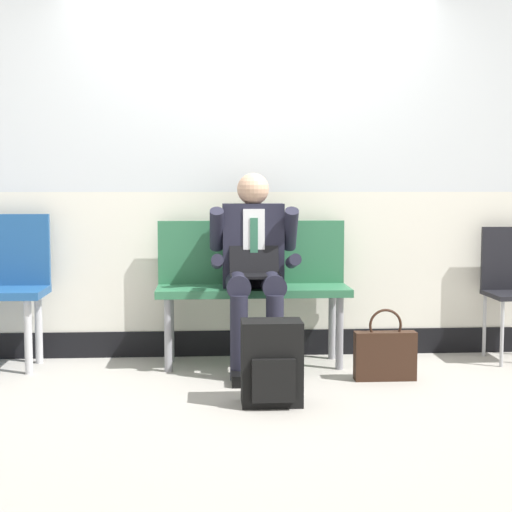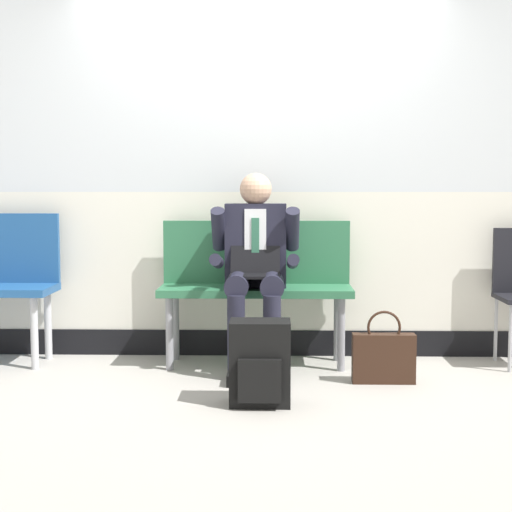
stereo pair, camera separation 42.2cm
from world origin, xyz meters
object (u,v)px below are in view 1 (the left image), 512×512
object	(u,v)px
bench_with_person	(252,278)
backpack	(272,363)
handbag	(385,354)
person_seated	(254,264)

from	to	relation	value
bench_with_person	backpack	distance (m)	1.06
backpack	handbag	size ratio (longest dim) A/B	1.04
person_seated	handbag	size ratio (longest dim) A/B	2.88
person_seated	backpack	xyz separation A→B (m)	(0.05, -0.80, -0.47)
backpack	handbag	distance (m)	0.88
backpack	handbag	bearing A→B (deg)	32.87
bench_with_person	backpack	xyz separation A→B (m)	(0.05, -1.00, -0.35)
backpack	bench_with_person	bearing A→B (deg)	92.67
bench_with_person	handbag	xyz separation A→B (m)	(0.79, -0.52, -0.42)
person_seated	handbag	world-z (taller)	person_seated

